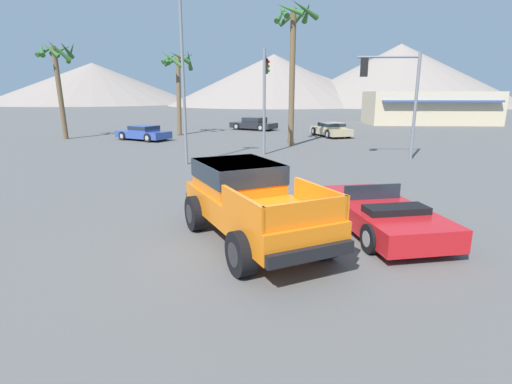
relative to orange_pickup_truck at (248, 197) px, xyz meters
The scene contains 14 objects.
ground_plane 1.06m from the orange_pickup_truck, 12.89° to the left, with size 320.00×320.00×0.00m, color #5B5956.
orange_pickup_truck is the anchor object (origin of this frame).
red_convertible_car 3.44m from the orange_pickup_truck, 12.41° to the left, with size 2.76×4.71×1.09m.
parked_car_blue 22.15m from the orange_pickup_truck, 114.46° to the left, with size 4.47×3.45×1.08m.
parked_car_tan 23.90m from the orange_pickup_truck, 77.81° to the left, with size 3.06×4.49×1.12m.
parked_car_dark 28.99m from the orange_pickup_truck, 92.88° to the left, with size 4.65×3.71×1.17m.
traffic_light_main 14.19m from the orange_pickup_truck, 61.77° to the left, with size 3.18×0.38×5.42m.
traffic_light_crosswalk 15.22m from the orange_pickup_truck, 90.07° to the left, with size 0.38×3.67×5.77m.
street_lamp_post 11.48m from the orange_pickup_truck, 110.24° to the left, with size 0.90×0.24×8.15m.
palm_tree_tall 26.09m from the orange_pickup_truck, 126.65° to the left, with size 2.89×2.84×7.10m.
palm_tree_short 18.29m from the orange_pickup_truck, 84.51° to the left, with size 2.81×2.81×8.83m.
palm_tree_leaning 25.50m from the orange_pickup_truck, 106.91° to the left, with size 2.77×2.81×6.74m.
storefront_building 41.63m from the orange_pickup_truck, 64.69° to the left, with size 13.52×7.46×3.57m.
distant_mountain_range 111.71m from the orange_pickup_truck, 88.95° to the left, with size 156.43×76.71×16.36m.
Camera 1 is at (0.35, -9.18, 3.43)m, focal length 28.00 mm.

